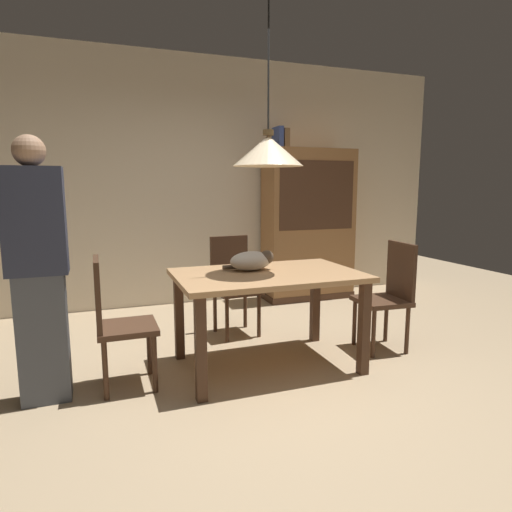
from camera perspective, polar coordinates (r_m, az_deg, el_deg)
The scene contains 12 objects.
ground at distance 3.18m, azimuth 4.11°, elevation -17.17°, with size 10.00×10.00×0.00m, color tan.
back_wall at distance 5.38m, azimuth -7.48°, elevation 9.44°, with size 6.40×0.10×2.90m, color beige.
dining_table at distance 3.39m, azimuth 1.51°, elevation -3.83°, with size 1.40×0.90×0.75m.
chair_left_side at distance 3.21m, azimuth -17.79°, elevation -7.59°, with size 0.40×0.40×0.93m.
chair_right_side at distance 3.97m, azimuth 16.91°, elevation -4.38°, with size 0.43×0.43×0.93m.
chair_far_back at distance 4.23m, azimuth -2.97°, elevation -3.16°, with size 0.43×0.43×0.93m.
cat_sleeping at distance 3.45m, azimuth -0.52°, elevation -0.60°, with size 0.39×0.26×0.16m.
pendant_lamp at distance 3.32m, azimuth 1.58°, elevation 13.49°, with size 0.52×0.52×1.30m.
hutch_bookcase at distance 5.54m, azimuth 6.76°, elevation 3.64°, with size 1.12×0.45×1.85m.
book_blue_wide at distance 5.37m, azimuth 2.81°, elevation 15.07°, with size 0.06×0.24×0.24m, color #384C93.
book_brown_thick at distance 5.40m, azimuth 3.57°, elevation 14.93°, with size 0.06×0.24×0.22m, color brown.
person_standing at distance 3.13m, azimuth -26.33°, elevation -1.79°, with size 0.36×0.22×1.72m.
Camera 1 is at (-1.18, -2.60, 1.41)m, focal length 30.93 mm.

